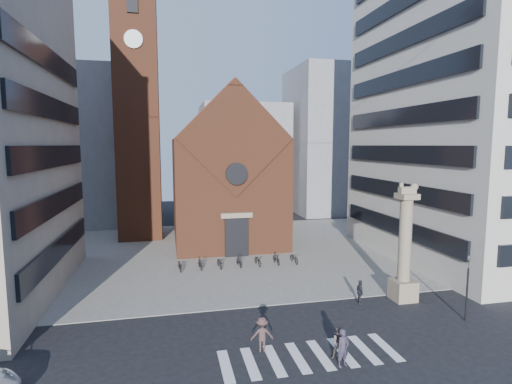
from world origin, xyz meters
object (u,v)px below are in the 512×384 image
scooter_0 (180,265)px  pedestrian_0 (343,348)px  lion_column (405,254)px  traffic_light (467,286)px  pedestrian_1 (340,343)px  pedestrian_2 (360,292)px

scooter_0 → pedestrian_0: bearing=-71.2°
lion_column → traffic_light: 4.62m
pedestrian_0 → pedestrian_1: pedestrian_0 is taller
pedestrian_0 → pedestrian_2: (4.67, 7.29, -0.12)m
traffic_light → pedestrian_2: bearing=143.6°
pedestrian_0 → pedestrian_1: 0.67m
traffic_light → scooter_0: (-17.80, 14.43, -1.74)m
pedestrian_1 → pedestrian_2: bearing=71.5°
lion_column → pedestrian_1: bearing=-140.3°
lion_column → pedestrian_1: (-8.00, -6.64, -2.56)m
pedestrian_1 → scooter_0: (-7.81, 17.07, -0.35)m
lion_column → pedestrian_0: 11.18m
traffic_light → pedestrian_1: bearing=-165.2°
traffic_light → pedestrian_2: traffic_light is taller
pedestrian_0 → pedestrian_1: bearing=60.5°
traffic_light → pedestrian_1: 10.43m
lion_column → traffic_light: lion_column is taller
lion_column → traffic_light: size_ratio=2.02×
traffic_light → pedestrian_2: size_ratio=2.48×
lion_column → scooter_0: bearing=146.6°
pedestrian_1 → pedestrian_2: 8.06m
pedestrian_2 → pedestrian_0: bearing=151.9°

